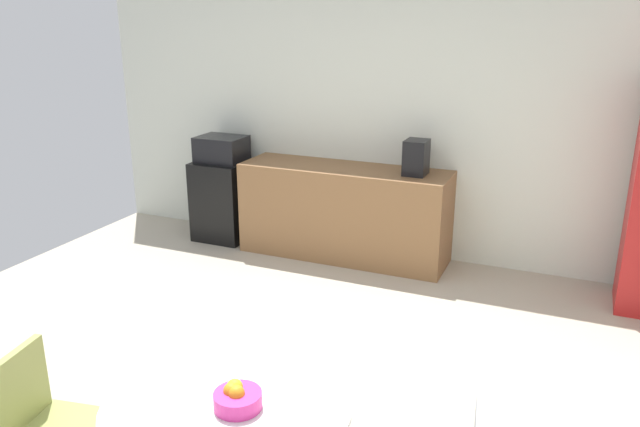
# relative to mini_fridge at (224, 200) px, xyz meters

# --- Properties ---
(ground_plane) EXTENTS (6.00, 6.00, 0.00)m
(ground_plane) POSITION_rel_mini_fridge_xyz_m (1.57, -2.65, -0.42)
(ground_plane) COLOR #B2A893
(wall_back) EXTENTS (6.00, 0.10, 2.60)m
(wall_back) POSITION_rel_mini_fridge_xyz_m (1.57, 0.35, 0.88)
(wall_back) COLOR silver
(wall_back) RESTS_ON ground_plane
(counter_block) EXTENTS (2.02, 0.60, 0.90)m
(counter_block) POSITION_rel_mini_fridge_xyz_m (1.36, 0.00, 0.03)
(counter_block) COLOR brown
(counter_block) RESTS_ON ground_plane
(mini_fridge) EXTENTS (0.54, 0.54, 0.83)m
(mini_fridge) POSITION_rel_mini_fridge_xyz_m (0.00, 0.00, 0.00)
(mini_fridge) COLOR black
(mini_fridge) RESTS_ON ground_plane
(microwave) EXTENTS (0.48, 0.38, 0.26)m
(microwave) POSITION_rel_mini_fridge_xyz_m (0.00, 0.00, 0.55)
(microwave) COLOR black
(microwave) RESTS_ON mini_fridge
(chair_olive) EXTENTS (0.49, 0.49, 0.83)m
(chair_olive) POSITION_rel_mini_fridge_xyz_m (1.24, -3.65, 0.11)
(chair_olive) COLOR silver
(chair_olive) RESTS_ON ground_plane
(fruit_bowl) EXTENTS (0.20, 0.20, 0.11)m
(fruit_bowl) POSITION_rel_mini_fridge_xyz_m (2.23, -3.50, 0.37)
(fruit_bowl) COLOR #D8338C
(fruit_bowl) RESTS_ON round_table
(mug_white) EXTENTS (0.13, 0.08, 0.09)m
(mug_white) POSITION_rel_mini_fridge_xyz_m (2.04, 0.01, 0.53)
(mug_white) COLOR #338C59
(mug_white) RESTS_ON counter_block
(coffee_maker) EXTENTS (0.20, 0.24, 0.32)m
(coffee_maker) POSITION_rel_mini_fridge_xyz_m (2.05, 0.00, 0.64)
(coffee_maker) COLOR black
(coffee_maker) RESTS_ON counter_block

